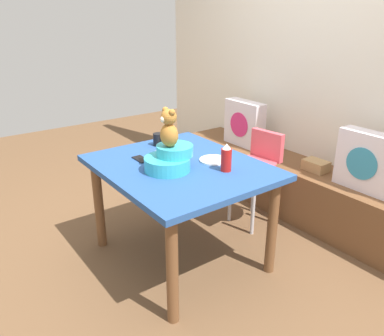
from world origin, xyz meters
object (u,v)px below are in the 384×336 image
at_px(dinner_plate_far, 169,152).
at_px(highchair, 256,166).
at_px(teddy_bear, 169,129).
at_px(pillow_floral_left, 244,124).
at_px(cell_phone, 141,159).
at_px(dining_table, 180,178).
at_px(pillow_floral_right, 367,162).
at_px(book_stack, 316,166).
at_px(dinner_plate_near, 214,160).
at_px(ketchup_bottle, 226,158).
at_px(coffee_mug, 159,140).
at_px(infant_seat_teal, 170,159).

bearing_deg(dinner_plate_far, highchair, 76.98).
bearing_deg(teddy_bear, highchair, 96.49).
distance_m(pillow_floral_left, cell_phone, 1.46).
bearing_deg(cell_phone, dining_table, -54.70).
bearing_deg(pillow_floral_right, cell_phone, -122.12).
relative_size(pillow_floral_right, book_stack, 2.20).
bearing_deg(dinner_plate_near, pillow_floral_right, 60.86).
height_order(ketchup_bottle, dinner_plate_near, ketchup_bottle).
bearing_deg(teddy_bear, coffee_mug, 156.53).
relative_size(pillow_floral_left, pillow_floral_right, 1.00).
relative_size(dinner_plate_near, cell_phone, 1.39).
bearing_deg(highchair, pillow_floral_right, 30.57).
height_order(teddy_bear, dinner_plate_near, teddy_bear).
bearing_deg(cell_phone, highchair, -10.23).
bearing_deg(pillow_floral_left, pillow_floral_right, 0.00).
height_order(infant_seat_teal, dinner_plate_near, infant_seat_teal).
bearing_deg(ketchup_bottle, dining_table, -146.50).
distance_m(book_stack, dinner_plate_far, 1.28).
bearing_deg(coffee_mug, pillow_floral_right, 46.56).
relative_size(dining_table, ketchup_bottle, 6.39).
xyz_separation_m(pillow_floral_right, ketchup_bottle, (-0.37, -1.05, 0.15)).
xyz_separation_m(dining_table, infant_seat_teal, (0.04, -0.11, 0.18)).
height_order(dining_table, coffee_mug, coffee_mug).
xyz_separation_m(pillow_floral_left, book_stack, (0.86, 0.02, -0.18)).
bearing_deg(dinner_plate_near, dinner_plate_far, -153.06).
bearing_deg(cell_phone, pillow_floral_right, -32.43).
distance_m(dining_table, dinner_plate_near, 0.27).
bearing_deg(dinner_plate_near, dining_table, -109.86).
xyz_separation_m(ketchup_bottle, dinner_plate_near, (-0.19, 0.05, -0.08)).
xyz_separation_m(infant_seat_teal, dinner_plate_far, (-0.28, 0.17, -0.07)).
xyz_separation_m(teddy_bear, dinner_plate_near, (0.04, 0.33, -0.27)).
bearing_deg(teddy_bear, dinner_plate_near, 82.46).
height_order(book_stack, teddy_bear, teddy_bear).
xyz_separation_m(teddy_bear, ketchup_bottle, (0.23, 0.28, -0.19)).
bearing_deg(dining_table, highchair, 94.69).
xyz_separation_m(pillow_floral_left, teddy_bear, (0.70, -1.33, 0.34)).
xyz_separation_m(dining_table, dinner_plate_far, (-0.24, 0.06, 0.11)).
height_order(ketchup_bottle, coffee_mug, ketchup_bottle).
distance_m(pillow_floral_right, highchair, 0.83).
distance_m(highchair, dinner_plate_far, 0.80).
bearing_deg(highchair, coffee_mug, -117.09).
distance_m(book_stack, coffee_mug, 1.34).
distance_m(dinner_plate_near, cell_phone, 0.51).
height_order(infant_seat_teal, dinner_plate_far, infant_seat_teal).
height_order(pillow_floral_right, dinner_plate_near, pillow_floral_right).
bearing_deg(dinner_plate_near, book_stack, 83.70).
xyz_separation_m(book_stack, highchair, (-0.26, -0.44, 0.02)).
distance_m(dining_table, coffee_mug, 0.47).
xyz_separation_m(book_stack, infant_seat_teal, (-0.16, -1.35, 0.31)).
relative_size(pillow_floral_right, infant_seat_teal, 1.33).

